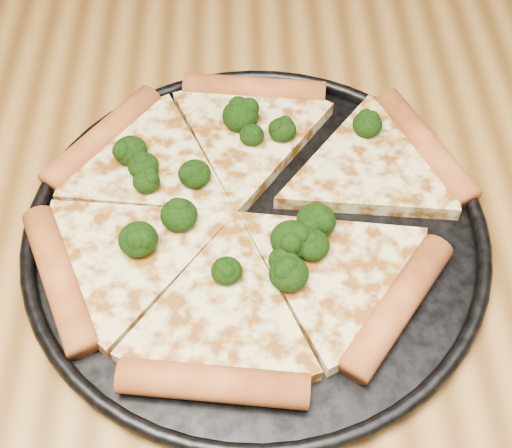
{
  "coord_description": "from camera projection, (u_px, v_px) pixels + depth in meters",
  "views": [
    {
      "loc": [
        0.06,
        -0.31,
        1.21
      ],
      "look_at": [
        0.07,
        0.02,
        0.77
      ],
      "focal_mm": 48.95,
      "sensor_mm": 36.0,
      "label": 1
    }
  ],
  "objects": [
    {
      "name": "broccoli_florets",
      "position": [
        242.0,
        198.0,
        0.56
      ],
      "size": [
        0.23,
        0.2,
        0.02
      ],
      "color": "black",
      "rests_on": "pizza"
    },
    {
      "name": "dining_table",
      "position": [
        179.0,
        311.0,
        0.63
      ],
      "size": [
        1.2,
        0.9,
        0.75
      ],
      "color": "olive",
      "rests_on": "ground"
    },
    {
      "name": "pizza_pan",
      "position": [
        256.0,
        230.0,
        0.56
      ],
      "size": [
        0.37,
        0.37,
        0.02
      ],
      "color": "black",
      "rests_on": "dining_table"
    },
    {
      "name": "pizza",
      "position": [
        243.0,
        212.0,
        0.56
      ],
      "size": [
        0.37,
        0.33,
        0.03
      ],
      "rotation": [
        0.0,
        0.0,
        -0.12
      ],
      "color": "beige",
      "rests_on": "pizza_pan"
    }
  ]
}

